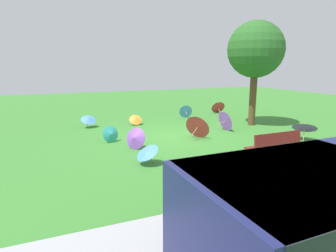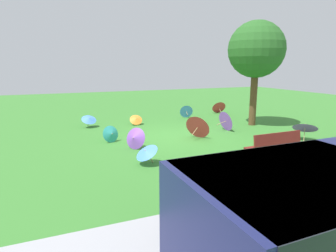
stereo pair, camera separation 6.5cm
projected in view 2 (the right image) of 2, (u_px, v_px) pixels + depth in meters
The scene contains 13 objects.
ground at pixel (178, 137), 11.01m from camera, with size 40.00×40.00×0.00m, color #387A2D.
park_bench at pixel (274, 147), 7.98m from camera, with size 1.61×0.51×0.90m.
shade_tree at pixel (256, 50), 12.53m from camera, with size 2.46×2.46×4.58m.
parasol_red_0 at pixel (218, 107), 16.42m from camera, with size 0.86×0.81×0.73m.
parasol_orange_0 at pixel (136, 119), 13.15m from camera, with size 0.61×0.53×0.49m.
parasol_purple_0 at pixel (134, 138), 9.36m from camera, with size 0.77×0.80×0.73m.
parasol_red_1 at pixel (199, 126), 10.76m from camera, with size 1.01×1.08×0.93m.
parasol_purple_2 at pixel (227, 120), 12.00m from camera, with size 0.77×0.87×0.85m.
parasol_blue_0 at pixel (186, 111), 14.99m from camera, with size 0.72×0.65×0.67m.
parasol_purple_3 at pixel (305, 126), 10.46m from camera, with size 1.20×1.20×0.80m.
parasol_blue_1 at pixel (146, 152), 7.87m from camera, with size 0.76×0.79×0.59m.
parasol_blue_2 at pixel (89, 119), 12.59m from camera, with size 0.74×0.72×0.59m.
parasol_teal_3 at pixel (111, 134), 10.17m from camera, with size 0.66×0.58×0.61m.
Camera 2 is at (4.44, 9.73, 2.69)m, focal length 30.84 mm.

